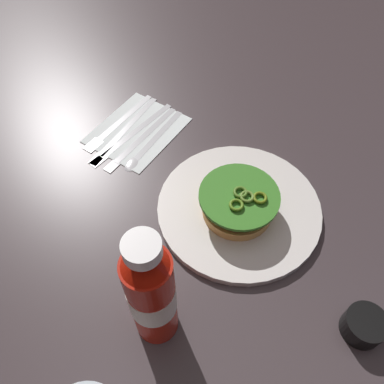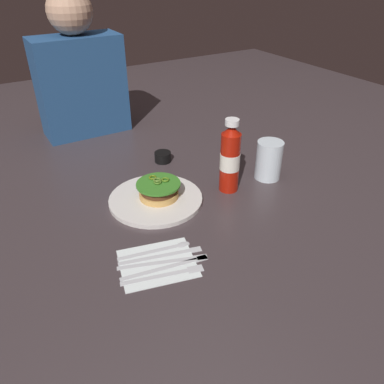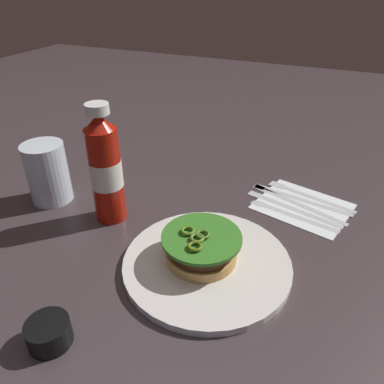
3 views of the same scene
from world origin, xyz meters
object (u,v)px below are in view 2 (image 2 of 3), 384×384
(water_glass, at_px, (269,160))
(table_knife, at_px, (169,260))
(burger_sandwich, at_px, (159,190))
(condiment_cup, at_px, (163,157))
(spoon_utensil, at_px, (165,248))
(napkin, at_px, (158,263))
(steak_knife, at_px, (171,265))
(dinner_plate, at_px, (156,199))
(diner_person, at_px, (79,74))
(fork_utensil, at_px, (170,273))
(ketchup_bottle, at_px, (230,159))
(butter_knife, at_px, (166,254))

(water_glass, height_order, table_knife, water_glass)
(burger_sandwich, relative_size, condiment_cup, 2.24)
(spoon_utensil, bearing_deg, condiment_cup, 63.12)
(condiment_cup, distance_m, napkin, 0.52)
(water_glass, bearing_deg, burger_sandwich, 170.76)
(condiment_cup, xyz_separation_m, steak_knife, (-0.23, -0.48, -0.01))
(napkin, bearing_deg, burger_sandwich, 62.21)
(napkin, bearing_deg, condiment_cup, 61.15)
(burger_sandwich, distance_m, napkin, 0.27)
(steak_knife, bearing_deg, napkin, 129.21)
(dinner_plate, xyz_separation_m, diner_person, (-0.00, 0.61, 0.23))
(dinner_plate, bearing_deg, fork_utensil, -110.55)
(condiment_cup, bearing_deg, steak_knife, -115.54)
(fork_utensil, distance_m, diner_person, 0.93)
(ketchup_bottle, height_order, steak_knife, ketchup_bottle)
(water_glass, distance_m, butter_knife, 0.49)
(dinner_plate, xyz_separation_m, burger_sandwich, (0.01, -0.00, 0.03))
(butter_knife, bearing_deg, diner_person, 84.48)
(spoon_utensil, bearing_deg, fork_utensil, -110.05)
(burger_sandwich, distance_m, ketchup_bottle, 0.23)
(ketchup_bottle, bearing_deg, fork_utensil, -144.77)
(napkin, xyz_separation_m, diner_person, (0.11, 0.85, 0.23))
(spoon_utensil, bearing_deg, water_glass, 17.78)
(water_glass, relative_size, napkin, 0.72)
(butter_knife, distance_m, diner_person, 0.87)
(diner_person, bearing_deg, fork_utensil, -96.55)
(fork_utensil, bearing_deg, napkin, 99.53)
(ketchup_bottle, distance_m, fork_utensil, 0.42)
(burger_sandwich, height_order, water_glass, water_glass)
(butter_knife, bearing_deg, water_glass, 19.96)
(ketchup_bottle, xyz_separation_m, butter_knife, (-0.31, -0.17, -0.10))
(dinner_plate, bearing_deg, napkin, -115.70)
(napkin, bearing_deg, water_glass, 20.31)
(diner_person, bearing_deg, table_knife, -95.70)
(napkin, distance_m, steak_knife, 0.03)
(fork_utensil, bearing_deg, butter_knife, 70.03)
(burger_sandwich, xyz_separation_m, diner_person, (-0.02, 0.61, 0.20))
(dinner_plate, height_order, ketchup_bottle, ketchup_bottle)
(steak_knife, bearing_deg, table_knife, 75.71)
(condiment_cup, bearing_deg, water_glass, -48.90)
(condiment_cup, bearing_deg, burger_sandwich, -120.01)
(butter_knife, bearing_deg, table_knife, -102.26)
(steak_knife, relative_size, diner_person, 0.40)
(dinner_plate, xyz_separation_m, ketchup_bottle, (0.22, -0.05, 0.10))
(water_glass, distance_m, condiment_cup, 0.37)
(burger_sandwich, distance_m, fork_utensil, 0.31)
(table_knife, bearing_deg, butter_knife, 77.74)
(dinner_plate, bearing_deg, water_glass, -9.10)
(burger_sandwich, relative_size, diner_person, 0.24)
(butter_knife, bearing_deg, burger_sandwich, 66.91)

